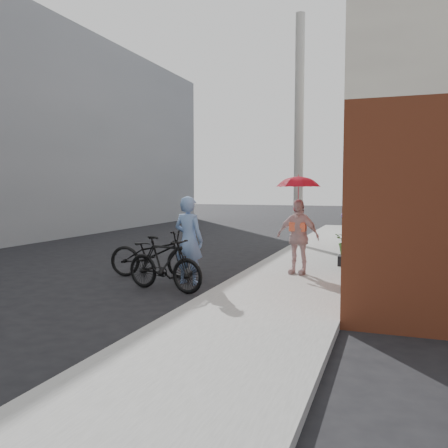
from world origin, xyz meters
The scene contains 11 objects.
ground centered at (0.00, 0.00, 0.00)m, with size 80.00×80.00×0.00m, color black.
sidewalk centered at (2.10, 2.00, 0.06)m, with size 2.20×24.00×0.12m, color gray.
curb centered at (0.94, 2.00, 0.06)m, with size 0.12×24.00×0.12m, color #9E9E99.
utility_pole centered at (1.10, 6.00, 3.50)m, with size 0.28×0.28×7.00m, color #9E9E99.
officer centered at (0.11, 0.07, 0.85)m, with size 0.62×0.41×1.71m, color #6989BB.
bike_left centered at (-0.85, 0.41, 0.50)m, with size 0.67×1.91×1.01m, color black.
bike_right centered at (-0.06, -0.66, 0.50)m, with size 0.47×1.66×1.00m, color black.
kimono_woman centered at (2.01, 1.22, 0.88)m, with size 0.89×0.37×1.52m, color beige.
parasol centered at (2.01, 1.22, 2.01)m, with size 0.85×0.85×0.74m, color red.
planter centered at (2.90, 2.61, 0.23)m, with size 0.42×0.42×0.22m, color black.
potted_plant centered at (2.90, 2.61, 0.66)m, with size 0.58×0.50×0.64m, color #406E2C.
Camera 1 is at (3.82, -8.29, 1.89)m, focal length 38.00 mm.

